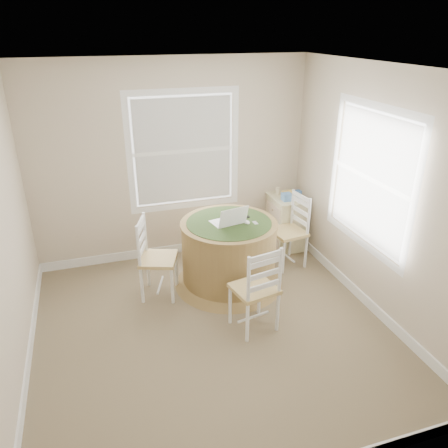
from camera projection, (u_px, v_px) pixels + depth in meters
name	position (u px, v px, depth m)	size (l,w,h in m)	color
room	(223.00, 208.00, 4.24)	(3.64, 3.64, 2.64)	#78694C
round_table	(229.00, 251.00, 5.24)	(1.32, 1.32, 0.82)	olive
chair_left	(158.00, 259.00, 5.00)	(0.42, 0.40, 0.95)	white
chair_near	(254.00, 288.00, 4.44)	(0.42, 0.40, 0.95)	white
chair_right	(288.00, 232.00, 5.66)	(0.42, 0.40, 0.95)	white
laptop	(229.00, 221.00, 5.04)	(0.41, 0.38, 0.25)	white
mouse	(247.00, 222.00, 5.07)	(0.06, 0.10, 0.04)	white
phone	(255.00, 223.00, 5.06)	(0.04, 0.09, 0.02)	#B7BABF
keys	(247.00, 217.00, 5.21)	(0.06, 0.05, 0.03)	black
corner_chest	(285.00, 222.00, 6.18)	(0.42, 0.57, 0.75)	beige
tissue_box	(287.00, 197.00, 5.88)	(0.12, 0.12, 0.10)	#5A8DCE
box_yellow	(288.00, 194.00, 6.06)	(0.15, 0.10, 0.06)	#E8BC52
box_blue	(297.00, 195.00, 5.93)	(0.08, 0.08, 0.12)	#2E558C
cup_cream	(278.00, 191.00, 6.11)	(0.07, 0.07, 0.09)	beige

